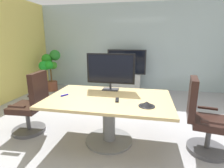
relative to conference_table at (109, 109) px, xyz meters
The scene contains 11 objects.
ground_plane 0.58m from the conference_table, 33.89° to the left, with size 7.48×7.48×0.00m, color #99999E.
wall_back_glass_partition 3.43m from the conference_table, 87.65° to the left, with size 6.38×0.10×2.73m, color #9EB2B7.
conference_table is the anchor object (origin of this frame).
office_chair_left 1.39m from the conference_table, behind, with size 0.61×0.58×1.09m.
office_chair_right 1.39m from the conference_table, ahead, with size 0.63×0.61×1.09m.
tv_monitor 0.70m from the conference_table, 98.02° to the left, with size 0.84×0.18×0.64m.
wall_display_unit 2.98m from the conference_table, 91.44° to the left, with size 1.20×0.36×1.31m.
potted_plant 3.52m from the conference_table, 134.20° to the left, with size 0.57×0.64×1.29m.
conference_phone 0.67m from the conference_table, 24.84° to the right, with size 0.22×0.22×0.07m.
remote_control 0.27m from the conference_table, 38.17° to the right, with size 0.05×0.17×0.02m, color black.
whiteboard_marker 0.73m from the conference_table, behind, with size 0.13×0.02×0.02m, color #1919A5.
Camera 1 is at (0.41, -2.60, 1.61)m, focal length 28.16 mm.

